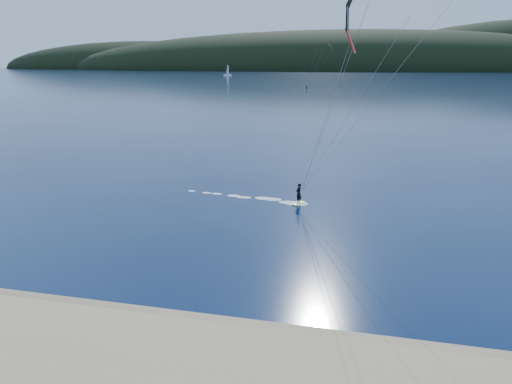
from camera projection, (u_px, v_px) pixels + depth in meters
The scene contains 5 objects.
wet_sand at pixel (182, 326), 22.25m from camera, with size 220.00×2.50×0.10m.
headland at pixel (376, 70), 717.95m from camera, with size 1200.00×310.00×140.00m.
kitesurfer_near at pixel (403, 24), 31.89m from camera, with size 22.81×7.89×18.13m.
kitesurfer_far at pixel (324, 51), 202.02m from camera, with size 11.20×5.58×17.80m.
sailboat at pixel (228, 75), 425.15m from camera, with size 7.17×4.46×9.98m.
Camera 1 is at (7.99, -14.12, 11.53)m, focal length 34.83 mm.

